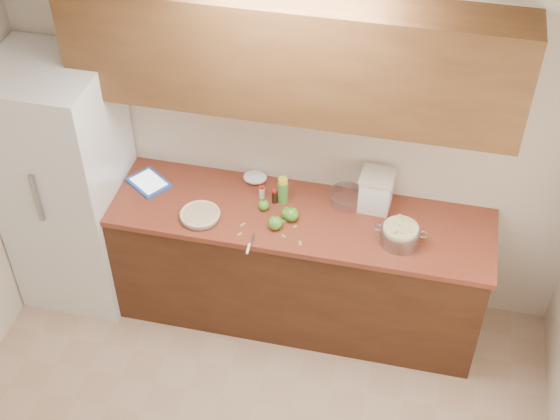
% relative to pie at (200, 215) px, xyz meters
% --- Properties ---
extents(room_shell, '(3.60, 3.60, 3.60)m').
position_rel_pie_xyz_m(room_shell, '(0.49, -1.31, 0.36)').
color(room_shell, tan).
rests_on(room_shell, ground).
extents(counter_run, '(2.64, 0.68, 0.92)m').
position_rel_pie_xyz_m(counter_run, '(0.49, 0.17, -0.48)').
color(counter_run, '#472613').
rests_on(counter_run, ground).
extents(upper_cabinets, '(2.60, 0.34, 0.70)m').
position_rel_pie_xyz_m(upper_cabinets, '(0.49, 0.32, 1.01)').
color(upper_cabinets, brown).
rests_on(upper_cabinets, room_shell).
extents(fridge, '(0.70, 0.70, 1.80)m').
position_rel_pie_xyz_m(fridge, '(-0.95, 0.13, -0.04)').
color(fridge, silver).
rests_on(fridge, ground).
extents(pie, '(0.26, 0.26, 0.04)m').
position_rel_pie_xyz_m(pie, '(0.00, 0.00, 0.00)').
color(pie, silver).
rests_on(pie, counter_run).
extents(colander, '(0.33, 0.24, 0.12)m').
position_rel_pie_xyz_m(colander, '(1.23, 0.06, 0.04)').
color(colander, gray).
rests_on(colander, counter_run).
extents(flour_canister, '(0.22, 0.22, 0.25)m').
position_rel_pie_xyz_m(flour_canister, '(1.04, 0.35, 0.11)').
color(flour_canister, white).
rests_on(flour_canister, counter_run).
extents(tablet, '(0.33, 0.31, 0.02)m').
position_rel_pie_xyz_m(tablet, '(-0.43, 0.24, -0.01)').
color(tablet, blue).
rests_on(tablet, counter_run).
extents(paring_knife, '(0.03, 0.17, 0.02)m').
position_rel_pie_xyz_m(paring_knife, '(0.36, -0.19, -0.01)').
color(paring_knife, gray).
rests_on(paring_knife, counter_run).
extents(lemon_bottle, '(0.07, 0.07, 0.19)m').
position_rel_pie_xyz_m(lemon_bottle, '(0.47, 0.27, 0.07)').
color(lemon_bottle, '#4C8C38').
rests_on(lemon_bottle, counter_run).
extents(cinnamon_shaker, '(0.04, 0.04, 0.09)m').
position_rel_pie_xyz_m(cinnamon_shaker, '(0.33, 0.27, 0.02)').
color(cinnamon_shaker, beige).
rests_on(cinnamon_shaker, counter_run).
extents(vanilla_bottle, '(0.04, 0.04, 0.10)m').
position_rel_pie_xyz_m(vanilla_bottle, '(0.42, 0.25, 0.03)').
color(vanilla_bottle, black).
rests_on(vanilla_bottle, counter_run).
extents(mixing_bowl, '(0.23, 0.23, 0.08)m').
position_rel_pie_xyz_m(mixing_bowl, '(0.86, 0.34, 0.02)').
color(mixing_bowl, silver).
rests_on(mixing_bowl, counter_run).
extents(paper_towel, '(0.19, 0.17, 0.07)m').
position_rel_pie_xyz_m(paper_towel, '(0.25, 0.42, 0.01)').
color(paper_towel, white).
rests_on(paper_towel, counter_run).
extents(apple_left, '(0.07, 0.07, 0.08)m').
position_rel_pie_xyz_m(apple_left, '(0.37, 0.16, 0.01)').
color(apple_left, '#4A9625').
rests_on(apple_left, counter_run).
extents(apple_center, '(0.09, 0.09, 0.10)m').
position_rel_pie_xyz_m(apple_center, '(0.56, 0.11, 0.02)').
color(apple_center, '#4A9625').
rests_on(apple_center, counter_run).
extents(apple_front, '(0.09, 0.09, 0.10)m').
position_rel_pie_xyz_m(apple_front, '(0.48, 0.01, 0.02)').
color(apple_front, '#4A9625').
rests_on(apple_front, counter_run).
extents(apple_extra, '(0.08, 0.08, 0.10)m').
position_rel_pie_xyz_m(apple_extra, '(0.53, 0.12, 0.02)').
color(apple_extra, '#4A9625').
rests_on(apple_extra, counter_run).
extents(peel_a, '(0.04, 0.05, 0.00)m').
position_rel_pie_xyz_m(peel_a, '(0.52, 0.09, -0.02)').
color(peel_a, '#7AA550').
rests_on(peel_a, counter_run).
extents(peel_b, '(0.03, 0.03, 0.00)m').
position_rel_pie_xyz_m(peel_b, '(0.54, -0.05, -0.02)').
color(peel_b, '#7AA550').
rests_on(peel_b, counter_run).
extents(peel_c, '(0.03, 0.04, 0.00)m').
position_rel_pie_xyz_m(peel_c, '(0.65, -0.08, -0.02)').
color(peel_c, '#7AA550').
rests_on(peel_c, counter_run).
extents(peel_d, '(0.03, 0.03, 0.00)m').
position_rel_pie_xyz_m(peel_d, '(0.59, 0.05, -0.02)').
color(peel_d, '#7AA550').
rests_on(peel_d, counter_run).
extents(peel_e, '(0.03, 0.04, 0.00)m').
position_rel_pie_xyz_m(peel_e, '(0.27, -0.00, -0.02)').
color(peel_e, '#7AA550').
rests_on(peel_e, counter_run).
extents(peel_f, '(0.03, 0.04, 0.00)m').
position_rel_pie_xyz_m(peel_f, '(0.28, -0.09, -0.02)').
color(peel_f, '#7AA550').
rests_on(peel_f, counter_run).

